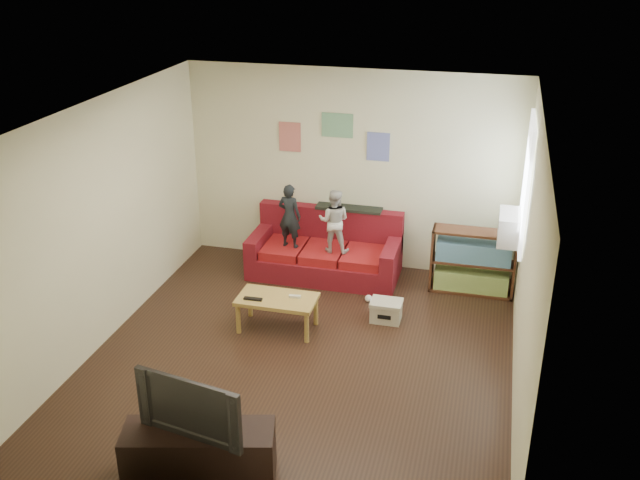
% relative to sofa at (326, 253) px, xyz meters
% --- Properties ---
extents(room_shell, '(4.52, 5.02, 2.72)m').
position_rel_sofa_xyz_m(room_shell, '(0.24, -2.07, 1.06)').
color(room_shell, '#342015').
rests_on(room_shell, ground).
extents(sofa, '(1.99, 0.91, 0.87)m').
position_rel_sofa_xyz_m(sofa, '(0.00, 0.00, 0.00)').
color(sofa, maroon).
rests_on(sofa, ground).
extents(child_a, '(0.35, 0.26, 0.87)m').
position_rel_sofa_xyz_m(child_a, '(-0.45, -0.17, 0.56)').
color(child_a, black).
rests_on(child_a, sofa).
extents(child_b, '(0.43, 0.34, 0.85)m').
position_rel_sofa_xyz_m(child_b, '(0.15, -0.17, 0.55)').
color(child_b, beige).
rests_on(child_b, sofa).
extents(coffee_table, '(0.91, 0.50, 0.41)m').
position_rel_sofa_xyz_m(coffee_table, '(-0.19, -1.58, 0.06)').
color(coffee_table, '#B99646').
rests_on(coffee_table, ground).
extents(remote, '(0.22, 0.06, 0.02)m').
position_rel_sofa_xyz_m(remote, '(-0.44, -1.70, 0.13)').
color(remote, black).
rests_on(remote, coffee_table).
extents(game_controller, '(0.14, 0.05, 0.03)m').
position_rel_sofa_xyz_m(game_controller, '(0.01, -1.53, 0.13)').
color(game_controller, beige).
rests_on(game_controller, coffee_table).
extents(bookshelf, '(1.06, 0.32, 0.85)m').
position_rel_sofa_xyz_m(bookshelf, '(1.94, -0.06, 0.08)').
color(bookshelf, '#4A2817').
rests_on(bookshelf, ground).
extents(window, '(0.04, 1.08, 1.48)m').
position_rel_sofa_xyz_m(window, '(2.46, -0.42, 1.35)').
color(window, white).
rests_on(window, room_shell).
extents(ac_unit, '(0.28, 0.55, 0.35)m').
position_rel_sofa_xyz_m(ac_unit, '(2.34, -0.42, 0.79)').
color(ac_unit, '#B7B2A3').
rests_on(ac_unit, window).
extents(artwork_left, '(0.30, 0.01, 0.40)m').
position_rel_sofa_xyz_m(artwork_left, '(-0.61, 0.42, 1.46)').
color(artwork_left, '#D87266').
rests_on(artwork_left, room_shell).
extents(artwork_center, '(0.42, 0.01, 0.32)m').
position_rel_sofa_xyz_m(artwork_center, '(0.04, 0.42, 1.66)').
color(artwork_center, '#72B27F').
rests_on(artwork_center, room_shell).
extents(artwork_right, '(0.30, 0.01, 0.38)m').
position_rel_sofa_xyz_m(artwork_right, '(0.59, 0.42, 1.41)').
color(artwork_right, '#727FCC').
rests_on(artwork_right, room_shell).
extents(file_box, '(0.37, 0.28, 0.26)m').
position_rel_sofa_xyz_m(file_box, '(1.01, -1.07, -0.16)').
color(file_box, beige).
rests_on(file_box, ground).
extents(tv_stand, '(1.34, 0.73, 0.48)m').
position_rel_sofa_xyz_m(tv_stand, '(-0.09, -4.09, -0.05)').
color(tv_stand, black).
rests_on(tv_stand, ground).
extents(television, '(0.98, 0.31, 0.56)m').
position_rel_sofa_xyz_m(television, '(-0.09, -4.09, 0.46)').
color(television, black).
rests_on(television, tv_stand).
extents(tissue, '(0.12, 0.12, 0.09)m').
position_rel_sofa_xyz_m(tissue, '(0.72, -0.68, -0.25)').
color(tissue, white).
rests_on(tissue, ground).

